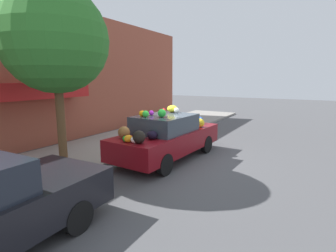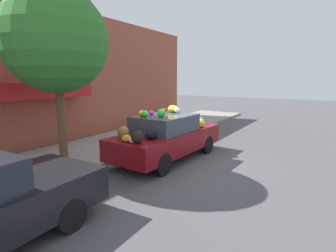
% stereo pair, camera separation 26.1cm
% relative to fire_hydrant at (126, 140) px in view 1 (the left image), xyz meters
% --- Properties ---
extents(ground_plane, '(60.00, 60.00, 0.00)m').
position_rel_fire_hydrant_xyz_m(ground_plane, '(0.11, -1.58, -0.46)').
color(ground_plane, '#4C4C4F').
extents(sidewalk_curb, '(24.00, 3.20, 0.12)m').
position_rel_fire_hydrant_xyz_m(sidewalk_curb, '(0.11, 1.12, -0.40)').
color(sidewalk_curb, gray).
rests_on(sidewalk_curb, ground).
extents(building_facade, '(18.00, 1.20, 5.42)m').
position_rel_fire_hydrant_xyz_m(building_facade, '(0.02, 3.33, 2.22)').
color(building_facade, '#9E4C38').
rests_on(building_facade, ground).
extents(street_tree, '(2.94, 2.94, 4.99)m').
position_rel_fire_hydrant_xyz_m(street_tree, '(-2.15, 0.63, 3.17)').
color(street_tree, brown).
rests_on(street_tree, sidewalk_curb).
extents(fire_hydrant, '(0.20, 0.20, 0.70)m').
position_rel_fire_hydrant_xyz_m(fire_hydrant, '(0.00, 0.00, 0.00)').
color(fire_hydrant, red).
rests_on(fire_hydrant, sidewalk_curb).
extents(art_car, '(4.36, 1.88, 1.71)m').
position_rel_fire_hydrant_xyz_m(art_car, '(0.05, -1.66, 0.30)').
color(art_car, maroon).
rests_on(art_car, ground).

